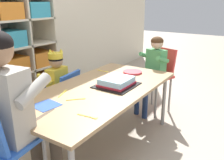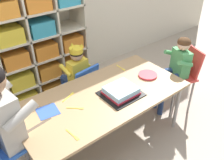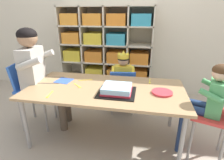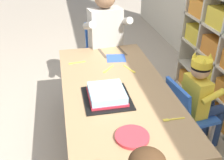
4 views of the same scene
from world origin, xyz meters
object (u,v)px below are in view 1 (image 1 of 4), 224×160
Objects in this scene: paper_plate_stack at (133,72)px; fork_at_table_front_edge at (63,93)px; classroom_chair_blue at (63,95)px; fork_beside_plate_stack at (77,99)px; birthday_cake_on_tray at (117,82)px; guest_at_table_side at (153,65)px; fork_near_cake_tray at (104,71)px; activity_table at (99,92)px; fork_near_child_seat at (89,116)px; classroom_chair_guest_side at (158,73)px; classroom_chair_adult_side at (1,144)px; adult_helper_seated at (12,101)px; child_with_crown at (54,80)px.

fork_at_table_front_edge is (-0.77, 0.19, -0.01)m from paper_plate_stack.
classroom_chair_blue is at bearing 128.20° from paper_plate_stack.
fork_beside_plate_stack is (-0.38, -0.51, 0.21)m from classroom_chair_blue.
birthday_cake_on_tray is 2.33× the size of fork_at_table_front_edge.
paper_plate_stack is at bearing 144.54° from fork_at_table_front_edge.
guest_at_table_side is 0.76m from birthday_cake_on_tray.
fork_at_table_front_edge is at bearing 98.14° from fork_near_cake_tray.
activity_table is 0.53m from paper_plate_stack.
fork_beside_plate_stack is at bearing -43.32° from fork_near_child_seat.
paper_plate_stack is 1.30× the size of fork_at_table_front_edge.
fork_beside_plate_stack is at bearing -74.80° from guest_at_table_side.
classroom_chair_guest_side reaches higher than paper_plate_stack.
adult_helper_seated is (0.11, 0.02, 0.21)m from classroom_chair_adult_side.
fork_beside_plate_stack is (-1.26, 0.11, 0.11)m from classroom_chair_guest_side.
adult_helper_seated is 0.45m from fork_near_child_seat.
guest_at_table_side is 0.57m from fork_near_cake_tray.
classroom_chair_guest_side is 0.84× the size of guest_at_table_side.
fork_near_cake_tray is (1.15, 0.16, -0.13)m from adult_helper_seated.
paper_plate_stack is at bearing -102.28° from classroom_chair_adult_side.
fork_near_cake_tray is (0.32, -0.26, 0.21)m from classroom_chair_blue.
fork_near_child_seat is at bearing -64.25° from guest_at_table_side.
paper_plate_stack is (1.25, -0.11, -0.12)m from adult_helper_seated.
classroom_chair_adult_side is at bearing 45.27° from fork_near_child_seat.
child_with_crown is 4.33× the size of paper_plate_stack.
fork_near_cake_tray is at bearing -105.73° from guest_at_table_side.
classroom_chair_adult_side reaches higher than classroom_chair_guest_side.
fork_near_child_seat is (-0.97, -0.21, -0.01)m from paper_plate_stack.
adult_helper_seated is 1.17m from fork_near_cake_tray.
adult_helper_seated reaches higher than classroom_chair_guest_side.
activity_table is at bearing 177.07° from paper_plate_stack.
classroom_chair_guest_side is 1.44m from fork_near_child_seat.
classroom_chair_adult_side reaches higher than classroom_chair_blue.
fork_near_child_seat is (-0.44, -0.24, 0.04)m from activity_table.
classroom_chair_blue is 4.12× the size of fork_at_table_front_edge.
fork_beside_plate_stack is at bearing -76.04° from classroom_chair_guest_side.
adult_helper_seated is 3.31× the size of birthday_cake_on_tray.
classroom_chair_guest_side is (0.99, -0.11, -0.07)m from activity_table.
adult_helper_seated reaches higher than activity_table.
fork_near_cake_tray is 0.74m from fork_beside_plate_stack.
adult_helper_seated is at bearing -77.60° from classroom_chair_guest_side.
fork_at_table_front_edge is at bearing -83.37° from guest_at_table_side.
fork_at_table_front_edge is at bearing -34.03° from fork_near_child_seat.
classroom_chair_adult_side reaches higher than fork_near_cake_tray.
classroom_chair_blue is at bearing -156.53° from fork_at_table_front_edge.
child_with_crown is 1.10× the size of classroom_chair_guest_side.
fork_near_child_seat is (-1.33, -0.16, -0.00)m from guest_at_table_side.
adult_helper_seated is at bearing -11.55° from fork_at_table_front_edge.
adult_helper_seated is 1.51× the size of classroom_chair_guest_side.
classroom_chair_guest_side is 5.17× the size of fork_near_child_seat.
adult_helper_seated reaches higher than classroom_chair_blue.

